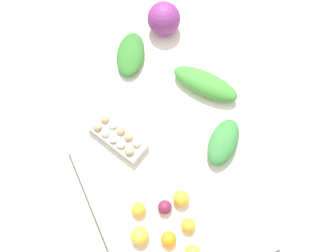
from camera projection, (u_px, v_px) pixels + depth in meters
name	position (u px, v px, depth m)	size (l,w,h in m)	color
ground_plane	(168.00, 165.00, 2.39)	(8.00, 8.00, 0.00)	#B2A899
dining_table	(168.00, 133.00, 1.76)	(1.49, 1.00, 0.77)	silver
cabbage_purple	(164.00, 19.00, 1.80)	(0.18, 0.18, 0.18)	#7A2D75
egg_carton	(118.00, 137.00, 1.61)	(0.32, 0.24, 0.09)	#B7B7B2
greens_bunch_dandelion	(205.00, 84.00, 1.71)	(0.36, 0.13, 0.10)	#3D8433
greens_bunch_chard	(223.00, 142.00, 1.59)	(0.25, 0.14, 0.10)	#337538
greens_bunch_beet_tops	(131.00, 54.00, 1.79)	(0.28, 0.15, 0.07)	#2D6B28
beet_root	(165.00, 207.00, 1.50)	(0.07, 0.07, 0.07)	maroon
orange_0	(140.00, 236.00, 1.44)	(0.08, 0.08, 0.08)	#F9A833
orange_2	(169.00, 239.00, 1.45)	(0.07, 0.07, 0.07)	orange
orange_4	(188.00, 225.00, 1.47)	(0.07, 0.07, 0.07)	orange
orange_5	(138.00, 209.00, 1.49)	(0.07, 0.07, 0.07)	orange
orange_7	(181.00, 198.00, 1.51)	(0.08, 0.08, 0.08)	orange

